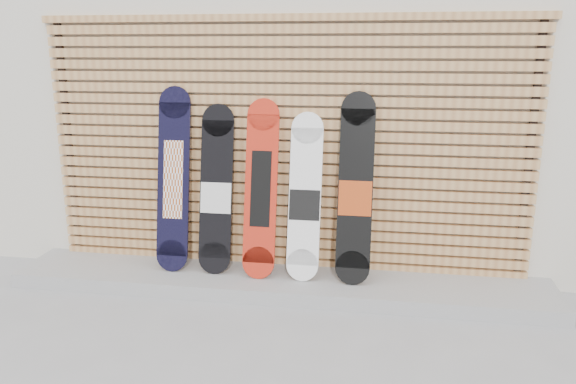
{
  "coord_description": "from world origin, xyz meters",
  "views": [
    {
      "loc": [
        0.65,
        -3.75,
        2.02
      ],
      "look_at": [
        -0.08,
        0.75,
        0.85
      ],
      "focal_mm": 35.0,
      "sensor_mm": 36.0,
      "label": 1
    }
  ],
  "objects_px": {
    "snowboard_4": "(355,190)",
    "snowboard_0": "(173,180)",
    "snowboard_1": "(216,191)",
    "snowboard_3": "(305,198)",
    "snowboard_2": "(261,189)"
  },
  "relations": [
    {
      "from": "snowboard_1",
      "to": "snowboard_4",
      "type": "distance_m",
      "value": 1.2
    },
    {
      "from": "snowboard_4",
      "to": "snowboard_0",
      "type": "bearing_deg",
      "value": 179.2
    },
    {
      "from": "snowboard_3",
      "to": "snowboard_4",
      "type": "xyz_separation_m",
      "value": [
        0.42,
        -0.01,
        0.09
      ]
    },
    {
      "from": "snowboard_0",
      "to": "snowboard_4",
      "type": "relative_size",
      "value": 1.02
    },
    {
      "from": "snowboard_2",
      "to": "snowboard_0",
      "type": "bearing_deg",
      "value": 178.65
    },
    {
      "from": "snowboard_0",
      "to": "snowboard_2",
      "type": "distance_m",
      "value": 0.78
    },
    {
      "from": "snowboard_1",
      "to": "snowboard_3",
      "type": "distance_m",
      "value": 0.77
    },
    {
      "from": "snowboard_0",
      "to": "snowboard_2",
      "type": "relative_size",
      "value": 1.06
    },
    {
      "from": "snowboard_1",
      "to": "snowboard_2",
      "type": "relative_size",
      "value": 0.97
    },
    {
      "from": "snowboard_1",
      "to": "snowboard_2",
      "type": "height_order",
      "value": "snowboard_2"
    },
    {
      "from": "snowboard_2",
      "to": "snowboard_4",
      "type": "height_order",
      "value": "snowboard_4"
    },
    {
      "from": "snowboard_0",
      "to": "snowboard_4",
      "type": "xyz_separation_m",
      "value": [
        1.58,
        -0.02,
        -0.02
      ]
    },
    {
      "from": "snowboard_2",
      "to": "snowboard_4",
      "type": "relative_size",
      "value": 0.96
    },
    {
      "from": "snowboard_3",
      "to": "snowboard_1",
      "type": "bearing_deg",
      "value": 178.93
    },
    {
      "from": "snowboard_2",
      "to": "snowboard_3",
      "type": "bearing_deg",
      "value": 0.57
    }
  ]
}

